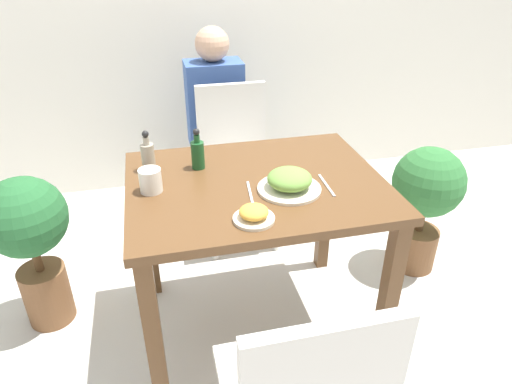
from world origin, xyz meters
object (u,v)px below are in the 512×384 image
Objects in this scene: drink_cup at (150,180)px; potted_plant_right at (426,196)px; food_plate at (289,181)px; chair_far at (236,156)px; potted_plant_left at (30,236)px; side_plate at (254,214)px; condiment_bottle at (148,155)px; sauce_bottle at (198,153)px; person_figure at (216,124)px.

potted_plant_right is at bearing 8.83° from drink_cup.
drink_cup reaches higher than food_plate.
chair_far is 1.15m from potted_plant_left.
chair_far is 1.20× the size of potted_plant_left.
chair_far is at bearing 27.79° from potted_plant_left.
potted_plant_right is at bearing 25.96° from side_plate.
food_plate is at bearing -30.21° from condiment_bottle.
sauce_bottle reaches higher than food_plate.
potted_plant_left is 0.64× the size of person_figure.
potted_plant_right is (0.85, 0.33, -0.36)m from food_plate.
drink_cup is 1.22m from person_figure.
side_plate is 0.12× the size of person_figure.
chair_far is 0.76m from sauce_bottle.
person_figure reaches higher than drink_cup.
side_plate is 0.20× the size of potted_plant_right.
potted_plant_left is at bearing 178.78° from potted_plant_right.
chair_far is 6.21× the size of side_plate.
side_plate is at bearing -41.16° from drink_cup.
sauce_bottle is at bearing 38.52° from drink_cup.
potted_plant_right is (1.36, 0.21, -0.37)m from drink_cup.
chair_far reaches higher than food_plate.
food_plate is 0.25m from side_plate.
drink_cup is at bearing 138.84° from side_plate.
chair_far is 1.06m from potted_plant_right.
condiment_bottle is at bearing 172.92° from sauce_bottle.
condiment_bottle reaches higher than potted_plant_left.
chair_far is 1.12m from side_plate.
potted_plant_left is at bearing -152.21° from chair_far.
side_plate is 0.83× the size of condiment_bottle.
drink_cup is 0.08× the size of person_figure.
potted_plant_left is at bearing 172.84° from sauce_bottle.
person_figure reaches higher than food_plate.
potted_plant_right is at bearing 1.17° from condiment_bottle.
side_plate is at bearing -154.04° from potted_plant_right.
person_figure is at bearing 135.78° from potted_plant_right.
potted_plant_left is (-0.54, 0.07, -0.36)m from condiment_bottle.
person_figure is (0.22, 0.97, -0.25)m from sauce_bottle.
potted_plant_left is (-0.54, 0.25, -0.34)m from drink_cup.
chair_far is 0.77× the size of person_figure.
potted_plant_left is at bearing 155.08° from drink_cup.
drink_cup reaches higher than potted_plant_left.
sauce_bottle is 1.02m from person_figure.
potted_plant_left is (-0.74, 0.09, -0.36)m from sauce_bottle.
food_plate is 0.52m from drink_cup.
food_plate is at bearing -85.72° from person_figure.
food_plate is 0.42m from sauce_bottle.
side_plate reaches higher than potted_plant_right.
side_plate is 1.43m from person_figure.
drink_cup is 1.42m from potted_plant_right.
side_plate is 0.47m from sauce_bottle.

